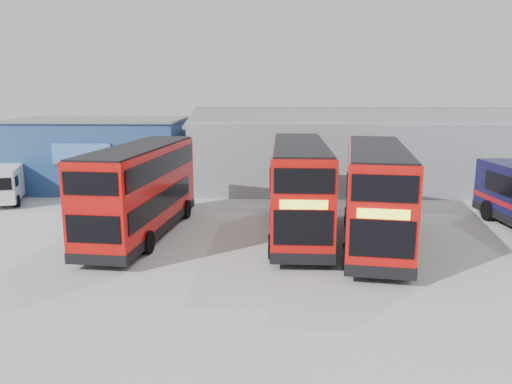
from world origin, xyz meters
name	(u,v)px	position (x,y,z in m)	size (l,w,h in m)	color
ground_plane	(304,275)	(0.00, 0.00, 0.00)	(120.00, 120.00, 0.00)	#9B9B96
office_block	(103,153)	(-14.00, 17.99, 2.58)	(12.30, 8.32, 5.12)	navy
maintenance_shed	(393,150)	(8.00, 20.00, 2.60)	(30.50, 12.00, 5.89)	gray
double_decker_left	(141,192)	(-7.75, 5.19, 2.25)	(3.61, 10.88, 4.52)	#B80D0A
double_decker_centre	(299,190)	(0.04, 5.68, 2.31)	(2.96, 11.04, 4.64)	#B80D0A
double_decker_right	(376,196)	(3.54, 4.22, 2.31)	(4.25, 11.20, 4.63)	#B80D0A
panel_van	(3,182)	(-18.71, 12.46, 1.31)	(3.70, 5.72, 2.34)	silver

